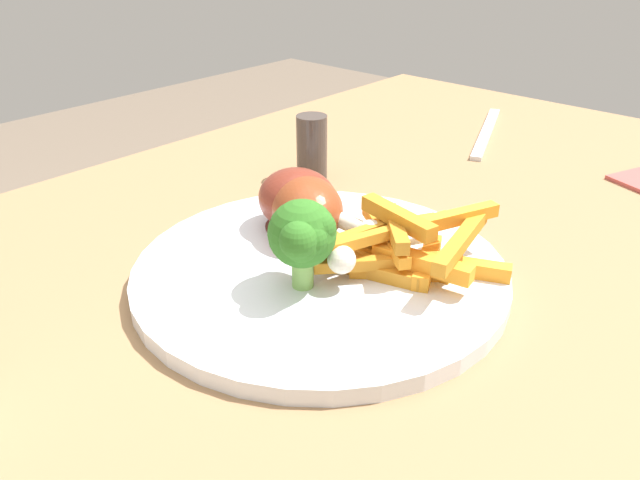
{
  "coord_description": "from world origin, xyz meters",
  "views": [
    {
      "loc": [
        -0.3,
        -0.24,
        0.96
      ],
      "look_at": [
        -0.01,
        0.02,
        0.75
      ],
      "focal_mm": 35.52,
      "sensor_mm": 36.0,
      "label": 1
    }
  ],
  "objects_px": {
    "carrot_fries_pile": "(405,247)",
    "chicken_drumstick_near": "(308,211)",
    "pepper_shaker": "(312,147)",
    "dinner_plate": "(320,272)",
    "broccoli_floret_front": "(304,235)",
    "chicken_drumstick_far": "(301,202)",
    "dining_table": "(350,404)",
    "fork": "(486,132)"
  },
  "relations": [
    {
      "from": "carrot_fries_pile",
      "to": "broccoli_floret_front",
      "type": "bearing_deg",
      "value": 153.27
    },
    {
      "from": "chicken_drumstick_far",
      "to": "pepper_shaker",
      "type": "xyz_separation_m",
      "value": [
        0.11,
        0.09,
        -0.0
      ]
    },
    {
      "from": "dinner_plate",
      "to": "carrot_fries_pile",
      "type": "distance_m",
      "value": 0.06
    },
    {
      "from": "carrot_fries_pile",
      "to": "chicken_drumstick_near",
      "type": "relative_size",
      "value": 1.22
    },
    {
      "from": "chicken_drumstick_far",
      "to": "dinner_plate",
      "type": "bearing_deg",
      "value": -124.06
    },
    {
      "from": "pepper_shaker",
      "to": "broccoli_floret_front",
      "type": "bearing_deg",
      "value": -138.78
    },
    {
      "from": "dinner_plate",
      "to": "dining_table",
      "type": "bearing_deg",
      "value": -61.7
    },
    {
      "from": "dining_table",
      "to": "broccoli_floret_front",
      "type": "relative_size",
      "value": 17.84
    },
    {
      "from": "fork",
      "to": "pepper_shaker",
      "type": "height_order",
      "value": "pepper_shaker"
    },
    {
      "from": "chicken_drumstick_near",
      "to": "chicken_drumstick_far",
      "type": "distance_m",
      "value": 0.02
    },
    {
      "from": "pepper_shaker",
      "to": "fork",
      "type": "bearing_deg",
      "value": -14.67
    },
    {
      "from": "dinner_plate",
      "to": "chicken_drumstick_near",
      "type": "height_order",
      "value": "chicken_drumstick_near"
    },
    {
      "from": "broccoli_floret_front",
      "to": "carrot_fries_pile",
      "type": "distance_m",
      "value": 0.08
    },
    {
      "from": "broccoli_floret_front",
      "to": "chicken_drumstick_far",
      "type": "relative_size",
      "value": 0.52
    },
    {
      "from": "dining_table",
      "to": "fork",
      "type": "bearing_deg",
      "value": 14.58
    },
    {
      "from": "dining_table",
      "to": "chicken_drumstick_near",
      "type": "relative_size",
      "value": 9.1
    },
    {
      "from": "chicken_drumstick_near",
      "to": "fork",
      "type": "height_order",
      "value": "chicken_drumstick_near"
    },
    {
      "from": "dining_table",
      "to": "pepper_shaker",
      "type": "bearing_deg",
      "value": 50.84
    },
    {
      "from": "carrot_fries_pile",
      "to": "chicken_drumstick_near",
      "type": "height_order",
      "value": "chicken_drumstick_near"
    },
    {
      "from": "chicken_drumstick_near",
      "to": "broccoli_floret_front",
      "type": "bearing_deg",
      "value": -139.59
    },
    {
      "from": "fork",
      "to": "chicken_drumstick_near",
      "type": "bearing_deg",
      "value": 164.41
    },
    {
      "from": "broccoli_floret_front",
      "to": "pepper_shaker",
      "type": "relative_size",
      "value": 0.98
    },
    {
      "from": "broccoli_floret_front",
      "to": "fork",
      "type": "bearing_deg",
      "value": 11.96
    },
    {
      "from": "carrot_fries_pile",
      "to": "fork",
      "type": "xyz_separation_m",
      "value": [
        0.34,
        0.12,
        -0.03
      ]
    },
    {
      "from": "chicken_drumstick_far",
      "to": "pepper_shaker",
      "type": "relative_size",
      "value": 1.91
    },
    {
      "from": "carrot_fries_pile",
      "to": "fork",
      "type": "height_order",
      "value": "carrot_fries_pile"
    },
    {
      "from": "dining_table",
      "to": "chicken_drumstick_near",
      "type": "distance_m",
      "value": 0.16
    },
    {
      "from": "dinner_plate",
      "to": "fork",
      "type": "distance_m",
      "value": 0.38
    },
    {
      "from": "broccoli_floret_front",
      "to": "chicken_drumstick_near",
      "type": "distance_m",
      "value": 0.07
    },
    {
      "from": "dinner_plate",
      "to": "broccoli_floret_front",
      "type": "distance_m",
      "value": 0.06
    },
    {
      "from": "chicken_drumstick_near",
      "to": "pepper_shaker",
      "type": "distance_m",
      "value": 0.15
    },
    {
      "from": "dining_table",
      "to": "pepper_shaker",
      "type": "relative_size",
      "value": 17.56
    },
    {
      "from": "broccoli_floret_front",
      "to": "chicken_drumstick_far",
      "type": "height_order",
      "value": "broccoli_floret_front"
    },
    {
      "from": "carrot_fries_pile",
      "to": "chicken_drumstick_near",
      "type": "distance_m",
      "value": 0.08
    },
    {
      "from": "carrot_fries_pile",
      "to": "fork",
      "type": "bearing_deg",
      "value": 19.44
    },
    {
      "from": "carrot_fries_pile",
      "to": "dining_table",
      "type": "bearing_deg",
      "value": 136.04
    },
    {
      "from": "broccoli_floret_front",
      "to": "chicken_drumstick_near",
      "type": "xyz_separation_m",
      "value": [
        0.05,
        0.05,
        -0.02
      ]
    },
    {
      "from": "pepper_shaker",
      "to": "carrot_fries_pile",
      "type": "bearing_deg",
      "value": -119.33
    },
    {
      "from": "chicken_drumstick_far",
      "to": "dining_table",
      "type": "bearing_deg",
      "value": -107.15
    },
    {
      "from": "dining_table",
      "to": "fork",
      "type": "xyz_separation_m",
      "value": [
        0.37,
        0.1,
        0.11
      ]
    },
    {
      "from": "chicken_drumstick_far",
      "to": "pepper_shaker",
      "type": "bearing_deg",
      "value": 39.14
    },
    {
      "from": "dinner_plate",
      "to": "chicken_drumstick_far",
      "type": "distance_m",
      "value": 0.07
    }
  ]
}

